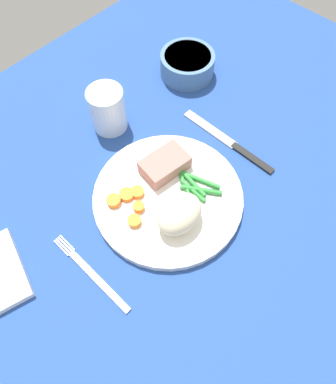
{
  "coord_description": "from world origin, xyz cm",
  "views": [
    {
      "loc": [
        -22.44,
        -21.5,
        54.95
      ],
      "look_at": [
        -1.99,
        -2.37,
        4.6
      ],
      "focal_mm": 32.65,
      "sensor_mm": 36.0,
      "label": 1
    }
  ],
  "objects": [
    {
      "name": "salad_bowl",
      "position": [
        23.08,
        15.6,
        4.64
      ],
      "size": [
        11.24,
        11.24,
        4.69
      ],
      "color": "#4C7299",
      "rests_on": "dining_table"
    },
    {
      "name": "water_glass",
      "position": [
        2.41,
        16.95,
        5.64
      ],
      "size": [
        6.62,
        6.62,
        8.56
      ],
      "color": "silver",
      "rests_on": "dining_table"
    },
    {
      "name": "dining_table",
      "position": [
        0.0,
        0.0,
        1.0
      ],
      "size": [
        120.0,
        90.0,
        2.0
      ],
      "color": "#234793",
      "rests_on": "ground"
    },
    {
      "name": "meat_portion",
      "position": [
        1.42,
        1.61,
        4.98
      ],
      "size": [
        8.65,
        6.31,
        2.76
      ],
      "primitive_type": "cube",
      "rotation": [
        0.0,
        0.0,
        -0.15
      ],
      "color": "#B2756B",
      "rests_on": "dinner_plate"
    },
    {
      "name": "carrot_slices",
      "position": [
        -7.65,
        1.14,
        4.11
      ],
      "size": [
        6.25,
        7.39,
        1.13
      ],
      "color": "orange",
      "rests_on": "dinner_plate"
    },
    {
      "name": "mashed_potatoes",
      "position": [
        -4.27,
        -6.92,
        6.19
      ],
      "size": [
        7.92,
        5.99,
        5.18
      ],
      "primitive_type": "ellipsoid",
      "color": "beige",
      "rests_on": "dinner_plate"
    },
    {
      "name": "fork",
      "position": [
        -19.46,
        -2.63,
        2.2
      ],
      "size": [
        1.44,
        16.6,
        0.4
      ],
      "rotation": [
        0.0,
        0.0,
        -0.07
      ],
      "color": "silver",
      "rests_on": "dining_table"
    },
    {
      "name": "dinner_plate",
      "position": [
        -1.99,
        -2.37,
        2.8
      ],
      "size": [
        25.27,
        25.27,
        1.6
      ],
      "primitive_type": "cylinder",
      "color": "white",
      "rests_on": "dining_table"
    },
    {
      "name": "knife",
      "position": [
        14.66,
        -2.65,
        2.2
      ],
      "size": [
        1.7,
        20.5,
        0.64
      ],
      "rotation": [
        0.0,
        0.0,
        -0.04
      ],
      "color": "black",
      "rests_on": "dining_table"
    },
    {
      "name": "green_beans",
      "position": [
        2.29,
        -4.5,
        4.0
      ],
      "size": [
        6.28,
        9.33,
        0.88
      ],
      "color": "#2D8C38",
      "rests_on": "dinner_plate"
    }
  ]
}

